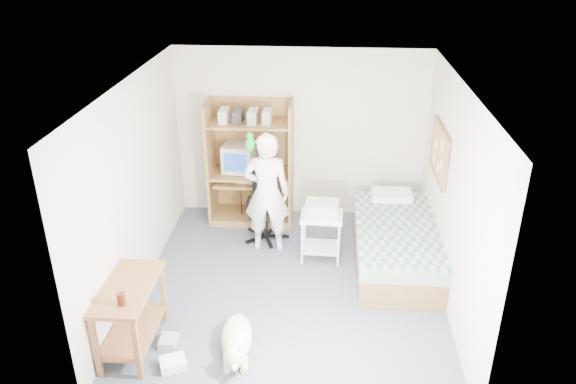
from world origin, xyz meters
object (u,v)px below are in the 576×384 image
object	(u,v)px
office_chair	(266,214)
person	(267,193)
dog	(237,340)
printer_cart	(321,230)
bed	(395,244)
side_desk	(130,308)
computer_hutch	(251,167)

from	to	relation	value
office_chair	person	distance (m)	0.56
dog	printer_cart	world-z (taller)	printer_cart
bed	side_desk	bearing A→B (deg)	-147.50
computer_hutch	person	bearing A→B (deg)	-69.56
person	printer_cart	size ratio (longest dim) A/B	2.60
bed	office_chair	bearing A→B (deg)	161.87
computer_hutch	printer_cart	size ratio (longest dim) A/B	2.83
bed	person	bearing A→B (deg)	171.12
bed	computer_hutch	bearing A→B (deg)	150.71
computer_hutch	office_chair	bearing A→B (deg)	-64.10
bed	printer_cart	bearing A→B (deg)	176.16
bed	office_chair	world-z (taller)	office_chair
person	printer_cart	distance (m)	0.85
bed	office_chair	size ratio (longest dim) A/B	2.03
bed	dog	world-z (taller)	bed
bed	printer_cart	size ratio (longest dim) A/B	3.17
computer_hutch	side_desk	size ratio (longest dim) A/B	1.80
office_chair	person	size ratio (longest dim) A/B	0.60
dog	printer_cart	distance (m)	2.08
bed	printer_cart	world-z (taller)	bed
office_chair	printer_cart	bearing A→B (deg)	-33.82
printer_cart	computer_hutch	bearing A→B (deg)	136.94
computer_hutch	bed	size ratio (longest dim) A/B	0.89
side_desk	office_chair	bearing A→B (deg)	64.84
person	office_chair	bearing A→B (deg)	-81.42
side_desk	person	distance (m)	2.41
printer_cart	side_desk	bearing A→B (deg)	-132.97
bed	side_desk	size ratio (longest dim) A/B	2.02
computer_hutch	person	distance (m)	0.92
side_desk	office_chair	size ratio (longest dim) A/B	1.00
computer_hutch	side_desk	world-z (taller)	computer_hutch
office_chair	bed	bearing A→B (deg)	-19.04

